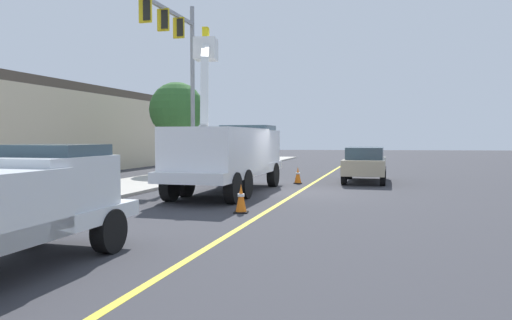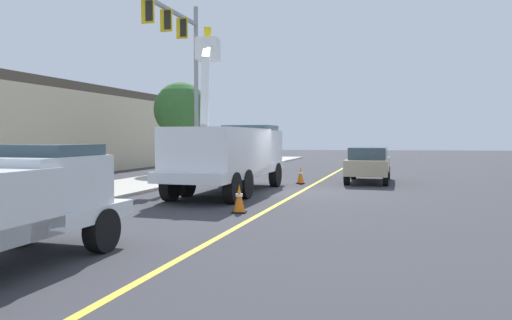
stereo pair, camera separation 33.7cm
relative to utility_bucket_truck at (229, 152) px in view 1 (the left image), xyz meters
The scene contains 10 objects.
ground 3.16m from the utility_bucket_truck, 84.09° to the right, with size 120.00×120.00×0.00m, color #38383D.
sidewalk_far_side 5.18m from the utility_bucket_truck, 71.97° to the left, with size 60.00×3.60×0.12m, color #B2ADA3.
lane_centre_stripe 3.15m from the utility_bucket_truck, 84.09° to the right, with size 50.00×0.16×0.01m, color yellow.
utility_bucket_truck is the anchor object (origin of this frame).
passing_minivan 7.79m from the utility_bucket_truck, 49.18° to the right, with size 5.05×2.67×1.69m.
traffic_cone_mid_front 5.22m from the utility_bucket_truck, 166.90° to the right, with size 0.40×0.40×0.83m.
traffic_cone_mid_rear 4.86m from the utility_bucket_truck, 34.22° to the right, with size 0.40×0.40×0.78m.
traffic_signal_mast 7.16m from the utility_bucket_truck, 35.26° to the left, with size 5.89×1.23×8.94m.
commercial_building_backdrop 14.84m from the utility_bucket_truck, 61.54° to the left, with size 27.66×10.53×5.29m.
street_tree_right 10.11m from the utility_bucket_truck, 26.82° to the left, with size 3.17×3.17×5.35m.
Camera 1 is at (-18.98, -0.30, 2.21)m, focal length 33.91 mm.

